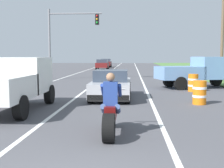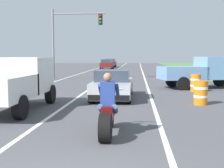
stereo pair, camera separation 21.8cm
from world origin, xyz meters
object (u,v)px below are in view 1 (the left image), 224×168
pickup_truck_right_shoulder_light_blue (199,71)px  distant_car_far_ahead (102,64)px  sports_car_silver (111,85)px  pickup_truck_left_lane_white (13,81)px  motorcycle_with_rider (111,113)px  construction_barrel_nearest (199,92)px  distant_car_further_ahead (106,63)px  construction_barrel_mid (193,83)px  traffic_light_mast_near (66,33)px

pickup_truck_right_shoulder_light_blue → distant_car_far_ahead: pickup_truck_right_shoulder_light_blue is taller
sports_car_silver → pickup_truck_left_lane_white: size_ratio=0.90×
distant_car_far_ahead → sports_car_silver: bearing=-83.7°
motorcycle_with_rider → construction_barrel_nearest: bearing=56.8°
pickup_truck_right_shoulder_light_blue → construction_barrel_nearest: size_ratio=5.14×
pickup_truck_left_lane_white → distant_car_further_ahead: 41.98m
pickup_truck_right_shoulder_light_blue → construction_barrel_mid: bearing=-110.4°
distant_car_further_ahead → sports_car_silver: bearing=-84.8°
distant_car_further_ahead → construction_barrel_mid: bearing=-77.3°
pickup_truck_left_lane_white → distant_car_further_ahead: (-0.10, 41.98, -0.33)m
traffic_light_mast_near → distant_car_further_ahead: 27.56m
distant_car_further_ahead → construction_barrel_nearest: bearing=-79.6°
construction_barrel_mid → distant_car_far_ahead: 28.60m
construction_barrel_nearest → pickup_truck_right_shoulder_light_blue: bearing=78.0°
construction_barrel_nearest → distant_car_far_ahead: distant_car_far_ahead is taller
motorcycle_with_rider → sports_car_silver: 6.79m
sports_car_silver → pickup_truck_left_lane_white: pickup_truck_left_lane_white is taller
pickup_truck_right_shoulder_light_blue → sports_car_silver: bearing=-136.4°
motorcycle_with_rider → construction_barrel_nearest: size_ratio=2.21×
sports_car_silver → construction_barrel_mid: (4.50, 3.00, -0.13)m
construction_barrel_mid → construction_barrel_nearest: bearing=-98.3°
motorcycle_with_rider → construction_barrel_nearest: 6.21m
pickup_truck_right_shoulder_light_blue → pickup_truck_left_lane_white: bearing=-135.7°
construction_barrel_nearest → construction_barrel_mid: same height
distant_car_further_ahead → pickup_truck_left_lane_white: bearing=-89.9°
sports_car_silver → pickup_truck_left_lane_white: (-3.42, -3.47, 0.48)m
sports_car_silver → construction_barrel_nearest: bearing=-22.3°
sports_car_silver → construction_barrel_nearest: (3.83, -1.57, -0.13)m
sports_car_silver → construction_barrel_nearest: sports_car_silver is taller
sports_car_silver → distant_car_far_ahead: distant_car_far_ahead is taller
pickup_truck_right_shoulder_light_blue → distant_car_further_ahead: (-8.75, 33.54, -0.33)m
pickup_truck_right_shoulder_light_blue → construction_barrel_nearest: 6.72m
pickup_truck_left_lane_white → traffic_light_mast_near: size_ratio=0.80×
construction_barrel_nearest → construction_barrel_mid: (0.67, 4.58, 0.00)m
pickup_truck_left_lane_white → traffic_light_mast_near: traffic_light_mast_near is taller
motorcycle_with_rider → construction_barrel_nearest: motorcycle_with_rider is taller
pickup_truck_left_lane_white → pickup_truck_right_shoulder_light_blue: same height
traffic_light_mast_near → construction_barrel_mid: (9.15, -8.16, -3.49)m
motorcycle_with_rider → distant_car_further_ahead: size_ratio=0.55×
motorcycle_with_rider → pickup_truck_right_shoulder_light_blue: 12.69m
construction_barrel_mid → distant_car_further_ahead: distant_car_further_ahead is taller
motorcycle_with_rider → distant_car_further_ahead: (-3.95, 45.29, 0.18)m
pickup_truck_left_lane_white → distant_car_far_ahead: bearing=89.9°
pickup_truck_left_lane_white → construction_barrel_nearest: size_ratio=4.80×
pickup_truck_right_shoulder_light_blue → distant_car_further_ahead: 34.67m
motorcycle_with_rider → sports_car_silver: motorcycle_with_rider is taller
construction_barrel_mid → pickup_truck_right_shoulder_light_blue: bearing=69.6°
distant_car_far_ahead → motorcycle_with_rider: bearing=-84.2°
pickup_truck_left_lane_white → traffic_light_mast_near: (-1.23, 14.63, 2.89)m
construction_barrel_nearest → distant_car_further_ahead: distant_car_further_ahead is taller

